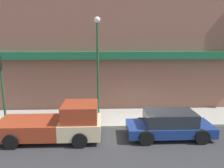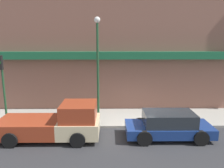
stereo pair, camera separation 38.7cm
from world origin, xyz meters
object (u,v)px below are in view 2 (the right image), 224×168
at_px(fire_hydrant, 179,118).
at_px(traffic_light, 2,78).
at_px(pickup_truck, 56,123).
at_px(street_lamp, 98,58).
at_px(parked_car, 168,125).

xyz_separation_m(fire_hydrant, traffic_light, (-10.24, 0.18, 2.43)).
bearing_deg(fire_hydrant, pickup_truck, -166.55).
height_order(street_lamp, traffic_light, street_lamp).
bearing_deg(street_lamp, traffic_light, -173.08).
height_order(pickup_truck, fire_hydrant, pickup_truck).
xyz_separation_m(pickup_truck, street_lamp, (2.01, 2.47, 3.11)).
bearing_deg(parked_car, fire_hydrant, 58.89).
bearing_deg(pickup_truck, fire_hydrant, 11.71).
relative_size(fire_hydrant, street_lamp, 0.10).
height_order(parked_car, street_lamp, street_lamp).
xyz_separation_m(parked_car, street_lamp, (-3.73, 2.47, 3.25)).
bearing_deg(traffic_light, street_lamp, 6.92).
xyz_separation_m(fire_hydrant, street_lamp, (-4.79, 0.84, 3.49)).
xyz_separation_m(pickup_truck, fire_hydrant, (6.81, 1.63, -0.38)).
bearing_deg(traffic_light, pickup_truck, -27.84).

